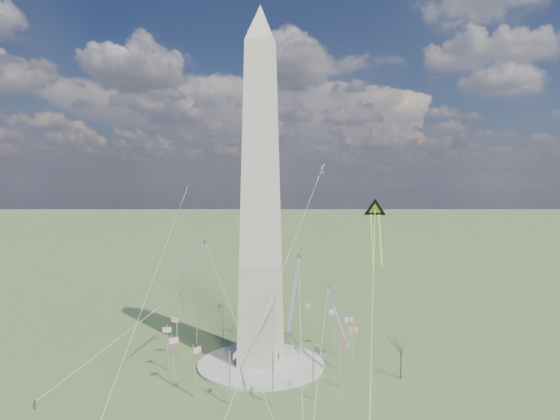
% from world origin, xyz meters
% --- Properties ---
extents(ground, '(2000.00, 2000.00, 0.00)m').
position_xyz_m(ground, '(0.00, 0.00, 0.00)').
color(ground, '#4A6532').
rests_on(ground, ground).
extents(plaza, '(36.00, 36.00, 0.80)m').
position_xyz_m(plaza, '(0.00, 0.00, 0.40)').
color(plaza, '#B0ABA1').
rests_on(plaza, ground).
extents(washington_monument, '(15.56, 15.56, 100.00)m').
position_xyz_m(washington_monument, '(0.00, 0.00, 47.95)').
color(washington_monument, beige).
rests_on(washington_monument, plaza).
extents(flagpole_ring, '(54.40, 54.40, 13.00)m').
position_xyz_m(flagpole_ring, '(-0.00, -0.00, 7.27)').
color(flagpole_ring, silver).
rests_on(flagpole_ring, ground).
extents(tree_near, '(6.90, 6.90, 12.08)m').
position_xyz_m(tree_near, '(38.67, -0.12, 8.61)').
color(tree_near, '#4F3A30').
rests_on(tree_near, ground).
extents(person_west, '(1.17, 1.06, 1.96)m').
position_xyz_m(person_west, '(-42.82, -38.87, 0.98)').
color(person_west, gray).
rests_on(person_west, ground).
extents(kite_delta_black, '(7.77, 20.61, 16.95)m').
position_xyz_m(kite_delta_black, '(30.81, 11.91, 43.34)').
color(kite_delta_black, black).
rests_on(kite_delta_black, ground).
extents(kite_diamond_purple, '(1.84, 2.77, 8.42)m').
position_xyz_m(kite_diamond_purple, '(-26.84, 5.12, 18.17)').
color(kite_diamond_purple, '#3B1970').
rests_on(kite_diamond_purple, ground).
extents(kite_streamer_left, '(3.52, 21.66, 14.87)m').
position_xyz_m(kite_streamer_left, '(12.83, -12.95, 27.37)').
color(kite_streamer_left, red).
rests_on(kite_streamer_left, ground).
extents(kite_streamer_mid, '(6.59, 17.89, 12.63)m').
position_xyz_m(kite_streamer_mid, '(-19.65, -4.37, 29.90)').
color(kite_streamer_mid, red).
rests_on(kite_streamer_mid, ground).
extents(kite_streamer_right, '(9.35, 18.00, 13.29)m').
position_xyz_m(kite_streamer_right, '(20.23, 5.54, 16.38)').
color(kite_streamer_right, red).
rests_on(kite_streamer_right, ground).
extents(kite_small_red, '(1.34, 2.04, 4.44)m').
position_xyz_m(kite_small_red, '(-40.18, 39.72, 50.58)').
color(kite_small_red, red).
rests_on(kite_small_red, ground).
extents(kite_small_white, '(1.27, 1.89, 4.04)m').
position_xyz_m(kite_small_white, '(9.19, 50.69, 57.62)').
color(kite_small_white, white).
rests_on(kite_small_white, ground).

